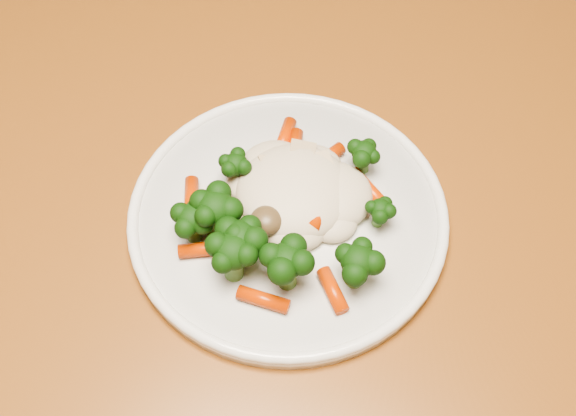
% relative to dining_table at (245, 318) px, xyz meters
% --- Properties ---
extents(dining_table, '(1.40, 1.12, 0.75)m').
position_rel_dining_table_xyz_m(dining_table, '(0.00, 0.00, 0.00)').
color(dining_table, '#925421').
rests_on(dining_table, ground).
extents(plate, '(0.27, 0.27, 0.01)m').
position_rel_dining_table_xyz_m(plate, '(0.02, 0.06, 0.10)').
color(plate, white).
rests_on(plate, dining_table).
extents(meal, '(0.19, 0.19, 0.04)m').
position_rel_dining_table_xyz_m(meal, '(0.02, 0.04, 0.13)').
color(meal, beige).
rests_on(meal, plate).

